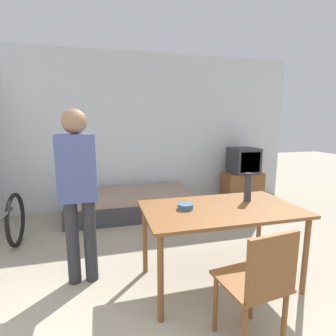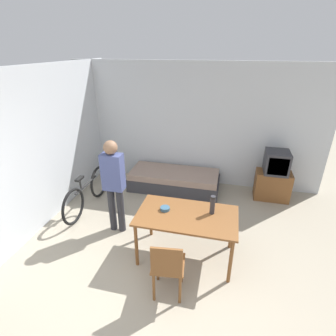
{
  "view_description": "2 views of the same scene",
  "coord_description": "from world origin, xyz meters",
  "px_view_note": "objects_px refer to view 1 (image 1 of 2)",
  "views": [
    {
      "loc": [
        -0.76,
        -1.04,
        1.55
      ],
      "look_at": [
        0.04,
        2.02,
        0.98
      ],
      "focal_mm": 28.0,
      "sensor_mm": 36.0,
      "label": 1
    },
    {
      "loc": [
        0.78,
        -2.02,
        2.95
      ],
      "look_at": [
        -0.16,
        1.86,
        1.09
      ],
      "focal_mm": 28.0,
      "sensor_mm": 36.0,
      "label": 2
    }
  ],
  "objects_px": {
    "tv": "(242,178)",
    "bicycle": "(1,236)",
    "wooden_chair": "(259,283)",
    "daybed": "(130,204)",
    "dining_table": "(221,216)",
    "thermos_flask": "(248,186)",
    "person_standing": "(78,185)",
    "mate_bowl": "(185,206)"
  },
  "relations": [
    {
      "from": "dining_table",
      "to": "thermos_flask",
      "type": "xyz_separation_m",
      "value": [
        0.34,
        0.12,
        0.23
      ]
    },
    {
      "from": "person_standing",
      "to": "thermos_flask",
      "type": "xyz_separation_m",
      "value": [
        1.62,
        -0.23,
        -0.05
      ]
    },
    {
      "from": "dining_table",
      "to": "person_standing",
      "type": "height_order",
      "value": "person_standing"
    },
    {
      "from": "mate_bowl",
      "to": "daybed",
      "type": "bearing_deg",
      "value": 98.43
    },
    {
      "from": "bicycle",
      "to": "person_standing",
      "type": "bearing_deg",
      "value": -30.45
    },
    {
      "from": "thermos_flask",
      "to": "daybed",
      "type": "bearing_deg",
      "value": 117.08
    },
    {
      "from": "dining_table",
      "to": "bicycle",
      "type": "relative_size",
      "value": 0.87
    },
    {
      "from": "bicycle",
      "to": "wooden_chair",
      "type": "bearing_deg",
      "value": -38.79
    },
    {
      "from": "wooden_chair",
      "to": "thermos_flask",
      "type": "distance_m",
      "value": 1.08
    },
    {
      "from": "dining_table",
      "to": "bicycle",
      "type": "height_order",
      "value": "bicycle"
    },
    {
      "from": "tv",
      "to": "thermos_flask",
      "type": "bearing_deg",
      "value": -119.47
    },
    {
      "from": "daybed",
      "to": "dining_table",
      "type": "bearing_deg",
      "value": -72.78
    },
    {
      "from": "tv",
      "to": "dining_table",
      "type": "bearing_deg",
      "value": -124.85
    },
    {
      "from": "dining_table",
      "to": "thermos_flask",
      "type": "height_order",
      "value": "thermos_flask"
    },
    {
      "from": "thermos_flask",
      "to": "bicycle",
      "type": "bearing_deg",
      "value": 163.5
    },
    {
      "from": "daybed",
      "to": "thermos_flask",
      "type": "relative_size",
      "value": 6.99
    },
    {
      "from": "person_standing",
      "to": "tv",
      "type": "bearing_deg",
      "value": 32.53
    },
    {
      "from": "dining_table",
      "to": "bicycle",
      "type": "xyz_separation_m",
      "value": [
        -2.12,
        0.85,
        -0.33
      ]
    },
    {
      "from": "tv",
      "to": "person_standing",
      "type": "relative_size",
      "value": 0.64
    },
    {
      "from": "thermos_flask",
      "to": "mate_bowl",
      "type": "relative_size",
      "value": 2.03
    },
    {
      "from": "mate_bowl",
      "to": "bicycle",
      "type": "bearing_deg",
      "value": 155.65
    },
    {
      "from": "daybed",
      "to": "tv",
      "type": "relative_size",
      "value": 1.87
    },
    {
      "from": "tv",
      "to": "wooden_chair",
      "type": "relative_size",
      "value": 1.21
    },
    {
      "from": "wooden_chair",
      "to": "bicycle",
      "type": "relative_size",
      "value": 0.53
    },
    {
      "from": "tv",
      "to": "bicycle",
      "type": "height_order",
      "value": "tv"
    },
    {
      "from": "thermos_flask",
      "to": "person_standing",
      "type": "bearing_deg",
      "value": 171.81
    },
    {
      "from": "wooden_chair",
      "to": "mate_bowl",
      "type": "height_order",
      "value": "wooden_chair"
    },
    {
      "from": "bicycle",
      "to": "mate_bowl",
      "type": "distance_m",
      "value": 2.01
    },
    {
      "from": "tv",
      "to": "mate_bowl",
      "type": "xyz_separation_m",
      "value": [
        -1.8,
        -2.05,
        0.28
      ]
    },
    {
      "from": "dining_table",
      "to": "daybed",
      "type": "bearing_deg",
      "value": 107.22
    },
    {
      "from": "daybed",
      "to": "bicycle",
      "type": "xyz_separation_m",
      "value": [
        -1.49,
        -1.17,
        0.14
      ]
    },
    {
      "from": "tv",
      "to": "wooden_chair",
      "type": "height_order",
      "value": "tv"
    },
    {
      "from": "person_standing",
      "to": "mate_bowl",
      "type": "bearing_deg",
      "value": -18.31
    },
    {
      "from": "person_standing",
      "to": "dining_table",
      "type": "bearing_deg",
      "value": -15.6
    },
    {
      "from": "dining_table",
      "to": "bicycle",
      "type": "distance_m",
      "value": 2.31
    },
    {
      "from": "daybed",
      "to": "person_standing",
      "type": "height_order",
      "value": "person_standing"
    },
    {
      "from": "person_standing",
      "to": "mate_bowl",
      "type": "relative_size",
      "value": 11.77
    },
    {
      "from": "tv",
      "to": "wooden_chair",
      "type": "xyz_separation_m",
      "value": [
        -1.56,
        -2.87,
        0.0
      ]
    },
    {
      "from": "daybed",
      "to": "wooden_chair",
      "type": "xyz_separation_m",
      "value": [
        0.53,
        -2.8,
        0.3
      ]
    },
    {
      "from": "bicycle",
      "to": "thermos_flask",
      "type": "height_order",
      "value": "thermos_flask"
    },
    {
      "from": "daybed",
      "to": "thermos_flask",
      "type": "bearing_deg",
      "value": -62.92
    },
    {
      "from": "daybed",
      "to": "wooden_chair",
      "type": "bearing_deg",
      "value": -79.27
    }
  ]
}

